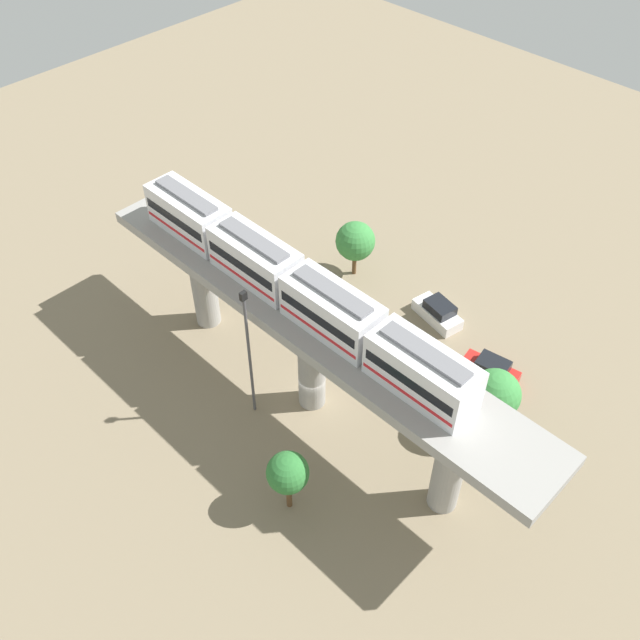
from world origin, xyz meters
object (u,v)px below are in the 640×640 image
(parked_car_white, at_px, (438,312))
(signal_post, at_px, (249,350))
(tree_mid_lot, at_px, (355,241))
(tree_far_corner, at_px, (494,395))
(train, at_px, (292,284))
(tree_near_viaduct, at_px, (288,473))
(parked_car_red, at_px, (490,370))

(parked_car_white, relative_size, signal_post, 0.40)
(tree_mid_lot, relative_size, tree_far_corner, 0.89)
(train, relative_size, tree_near_viaduct, 5.53)
(parked_car_red, bearing_deg, tree_far_corner, 22.46)
(parked_car_red, distance_m, tree_mid_lot, 15.35)
(parked_car_white, distance_m, tree_mid_lot, 8.97)
(parked_car_red, relative_size, tree_far_corner, 0.77)
(parked_car_white, relative_size, tree_mid_lot, 0.87)
(train, bearing_deg, tree_mid_lot, -155.59)
(tree_mid_lot, bearing_deg, tree_near_viaduct, 32.31)
(parked_car_white, height_order, tree_near_viaduct, tree_near_viaduct)
(parked_car_red, distance_m, tree_far_corner, 6.02)
(tree_near_viaduct, xyz_separation_m, tree_far_corner, (-13.36, 5.48, 0.40))
(parked_car_white, distance_m, tree_near_viaduct, 20.36)
(parked_car_red, relative_size, tree_near_viaduct, 0.89)
(train, height_order, tree_mid_lot, train)
(parked_car_white, height_order, tree_far_corner, tree_far_corner)
(train, xyz_separation_m, signal_post, (3.40, -0.67, -4.02))
(parked_car_white, bearing_deg, tree_near_viaduct, 21.78)
(train, height_order, tree_near_viaduct, train)
(train, distance_m, signal_post, 5.31)
(train, height_order, tree_far_corner, train)
(tree_near_viaduct, xyz_separation_m, signal_post, (-3.57, -7.28, 2.54))
(tree_far_corner, height_order, signal_post, signal_post)
(parked_car_white, xyz_separation_m, tree_mid_lot, (0.51, -8.53, 2.71))
(train, height_order, parked_car_red, train)
(train, height_order, parked_car_white, train)
(parked_car_red, bearing_deg, parked_car_white, -117.72)
(parked_car_red, bearing_deg, train, -50.76)
(tree_mid_lot, height_order, signal_post, signal_post)
(train, relative_size, tree_mid_lot, 5.37)
(parked_car_white, height_order, parked_car_red, same)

